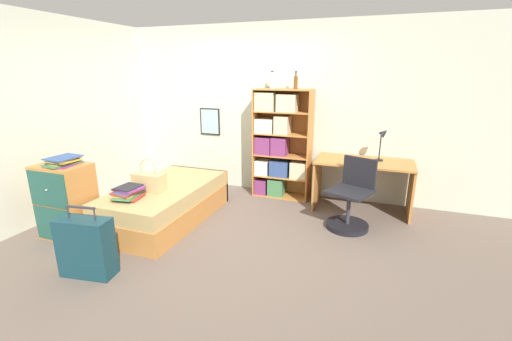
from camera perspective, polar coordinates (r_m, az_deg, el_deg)
ground_plane at (r=4.43m, az=-7.63°, el=-9.29°), size 14.00×14.00×0.00m
wall_back at (r=5.52m, az=-0.25°, el=10.02°), size 10.00×0.09×2.60m
wall_left at (r=5.39m, az=-28.95°, el=7.88°), size 0.06×10.00×2.60m
bed at (r=4.66m, az=-14.65°, el=-5.19°), size 0.96×1.80×0.48m
handbag at (r=4.40m, az=-17.37°, el=-1.73°), size 0.39×0.19×0.40m
book_stack_on_bed at (r=4.22m, az=-20.48°, el=-3.47°), size 0.34×0.38×0.14m
suitcase at (r=3.69m, az=-26.44°, el=-11.38°), size 0.53×0.29×0.71m
dresser at (r=4.58m, az=-29.05°, el=-4.48°), size 0.58×0.44×0.88m
magazine_pile_on_dresser at (r=4.42m, az=-29.49°, el=1.38°), size 0.32×0.38×0.09m
bookcase at (r=5.24m, az=3.63°, el=4.26°), size 0.86×0.35×1.65m
bottle_green at (r=5.20m, az=2.71°, el=14.56°), size 0.08×0.08×0.26m
bottle_brown at (r=5.07m, az=6.64°, el=14.43°), size 0.06×0.06×0.25m
desk at (r=4.96m, az=17.39°, el=-0.79°), size 1.30×0.67×0.71m
desk_lamp at (r=4.94m, az=20.40°, el=5.04°), size 0.16×0.11×0.46m
desk_chair at (r=4.44m, az=15.43°, el=-5.80°), size 0.62×0.62×0.87m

